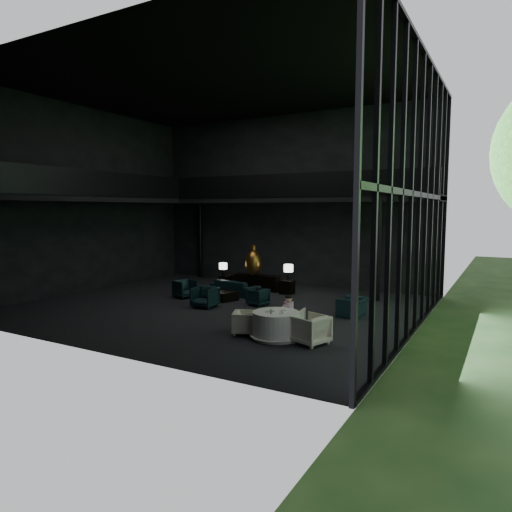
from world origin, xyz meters
The scene contains 35 objects.
floor centered at (0.00, 0.00, 0.00)m, with size 14.00×12.00×0.02m, color black.
ceiling centered at (0.00, 0.00, 8.00)m, with size 14.00×12.00×0.02m, color black.
wall_back centered at (0.00, 6.00, 4.00)m, with size 14.00×0.04×8.00m, color black.
wall_front centered at (0.00, -6.00, 4.00)m, with size 14.00×0.04×8.00m, color black.
wall_left centered at (-7.00, 0.00, 4.00)m, with size 0.04×12.00×8.00m, color black.
curtain_wall centered at (6.95, 0.00, 4.00)m, with size 0.20×12.00×8.00m, color black, non-canonical shape.
mezzanine_left centered at (-6.00, 0.00, 4.00)m, with size 2.00×12.00×0.25m, color black.
mezzanine_back centered at (1.00, 5.00, 4.00)m, with size 12.00×2.00×0.25m, color black.
railing_left centered at (-5.00, 0.00, 4.60)m, with size 0.06×12.00×1.00m, color black.
railing_back centered at (1.00, 4.00, 4.60)m, with size 12.00×0.06×1.00m, color black.
column_nw centered at (-5.00, 5.70, 2.00)m, with size 0.24×0.24×4.00m, color black.
column_ne centered at (4.80, 4.00, 2.00)m, with size 0.24×0.24×4.00m, color black.
console centered at (-0.49, 3.74, 0.34)m, with size 2.15×0.49×0.68m, color black.
bronze_urn centered at (-0.49, 3.45, 1.26)m, with size 0.72×0.72×1.34m.
side_table_left centered at (-2.09, 3.69, 0.27)m, with size 0.49×0.49×0.54m, color black.
table_lamp_left centered at (-2.09, 3.48, 0.98)m, with size 0.36×0.36×0.61m.
side_table_right centered at (1.11, 3.54, 0.29)m, with size 0.53×0.53×0.58m, color black.
table_lamp_right centered at (1.11, 3.67, 1.06)m, with size 0.40×0.40×0.66m.
sofa centered at (-0.71, 2.28, 0.44)m, with size 2.23×0.65×0.87m, color black.
lounge_armchair_west centered at (-2.16, 0.76, 0.41)m, with size 0.79×0.74×0.81m, color #13323D.
lounge_armchair_east centered at (1.14, 0.92, 0.30)m, with size 0.59×0.55×0.61m, color black.
lounge_armchair_south centered at (-0.36, -0.37, 0.45)m, with size 0.87×0.81×0.89m, color black.
window_armchair centered at (4.79, 0.90, 0.39)m, with size 0.88×0.57×0.77m, color #122D32.
coffee_table centered at (-0.44, 1.06, 0.18)m, with size 0.82×0.82×0.36m, color black.
dining_table centered at (3.73, -2.68, 0.33)m, with size 1.48×1.48×0.75m.
dining_chair_north centered at (3.72, -1.70, 0.34)m, with size 0.67×0.63×0.69m, color beige.
dining_chair_east centered at (4.76, -2.72, 0.48)m, with size 0.93×0.87×0.96m, color #C0BC9A.
dining_chair_west centered at (2.76, -2.70, 0.34)m, with size 0.66×0.62×0.68m, color beige.
child centered at (3.65, -1.70, 0.75)m, with size 0.28×0.28×0.61m.
plate_a centered at (3.56, -2.81, 0.76)m, with size 0.21×0.21×0.01m, color white.
plate_b centered at (3.86, -2.50, 0.76)m, with size 0.21×0.21×0.01m, color white.
saucer centered at (3.96, -2.81, 0.76)m, with size 0.16×0.16×0.01m, color white.
coffee_cup centered at (3.97, -2.76, 0.79)m, with size 0.09×0.09×0.06m, color white.
cereal_bowl centered at (3.61, -2.66, 0.79)m, with size 0.17×0.17×0.09m, color white.
cream_pot centered at (3.72, -2.99, 0.78)m, with size 0.05×0.05×0.06m, color #99999E.
Camera 1 is at (9.31, -13.78, 3.58)m, focal length 32.00 mm.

